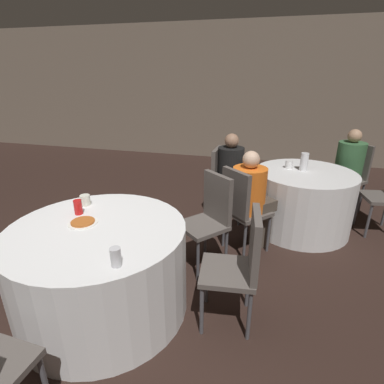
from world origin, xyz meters
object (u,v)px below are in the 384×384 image
(table_far, at_px, (302,201))
(chair_near_east, at_px, (241,260))
(chair_near_northeast, at_px, (210,213))
(soda_can_silver, at_px, (116,257))
(bottle_far, at_px, (304,162))
(chair_far_northeast, at_px, (351,172))
(pizza_plate_near, at_px, (83,222))
(chair_far_west, at_px, (223,177))
(table_near, at_px, (101,269))
(chair_far_southwest, at_px, (241,204))
(person_black_shirt, at_px, (236,178))
(person_orange_shirt, at_px, (253,200))
(person_green_jacket, at_px, (345,172))
(soda_can_red, at_px, (78,207))

(table_far, height_order, chair_near_east, chair_near_east)
(chair_near_northeast, bearing_deg, soda_can_silver, 115.33)
(bottle_far, bearing_deg, chair_far_northeast, 44.49)
(bottle_far, bearing_deg, pizza_plate_near, -133.35)
(table_far, height_order, chair_far_west, chair_far_west)
(bottle_far, bearing_deg, table_near, -130.35)
(chair_far_southwest, height_order, person_black_shirt, person_black_shirt)
(chair_near_northeast, relative_size, person_orange_shirt, 0.85)
(pizza_plate_near, bearing_deg, person_green_jacket, 45.95)
(chair_far_northeast, bearing_deg, table_far, 90.00)
(table_near, bearing_deg, chair_far_northeast, 48.19)
(chair_near_east, distance_m, person_orange_shirt, 1.11)
(chair_far_west, height_order, person_green_jacket, person_green_jacket)
(person_orange_shirt, bearing_deg, table_near, -88.93)
(pizza_plate_near, distance_m, soda_can_red, 0.19)
(chair_far_southwest, relative_size, person_black_shirt, 0.83)
(pizza_plate_near, bearing_deg, chair_far_southwest, 43.78)
(chair_far_northeast, bearing_deg, person_green_jacket, 90.00)
(table_far, relative_size, chair_near_northeast, 1.24)
(chair_near_northeast, distance_m, pizza_plate_near, 1.17)
(table_near, height_order, table_far, same)
(chair_far_west, bearing_deg, soda_can_red, -24.91)
(chair_far_northeast, relative_size, soda_can_red, 7.68)
(table_near, relative_size, chair_near_northeast, 1.45)
(person_orange_shirt, xyz_separation_m, person_black_shirt, (-0.27, 0.66, 0.00))
(chair_near_east, distance_m, pizza_plate_near, 1.24)
(pizza_plate_near, relative_size, bottle_far, 1.08)
(pizza_plate_near, relative_size, soda_can_silver, 1.86)
(chair_near_east, distance_m, bottle_far, 1.88)
(chair_far_southwest, distance_m, bottle_far, 1.05)
(table_far, relative_size, chair_near_east, 1.24)
(person_black_shirt, height_order, soda_can_red, person_black_shirt)
(chair_near_northeast, height_order, chair_far_southwest, same)
(chair_near_northeast, height_order, person_orange_shirt, person_orange_shirt)
(chair_near_northeast, bearing_deg, soda_can_red, 74.31)
(chair_near_east, xyz_separation_m, chair_far_northeast, (1.23, 2.47, 0.00))
(chair_near_east, xyz_separation_m, chair_far_west, (-0.43, 1.78, 0.00))
(table_near, xyz_separation_m, pizza_plate_near, (-0.14, 0.04, 0.38))
(chair_far_west, relative_size, pizza_plate_near, 4.13)
(person_green_jacket, height_order, pizza_plate_near, person_green_jacket)
(chair_far_west, xyz_separation_m, pizza_plate_near, (-0.79, -1.86, 0.18))
(person_black_shirt, bearing_deg, pizza_plate_near, -24.34)
(person_orange_shirt, bearing_deg, person_green_jacket, 90.28)
(person_green_jacket, height_order, soda_can_silver, person_green_jacket)
(table_far, relative_size, person_green_jacket, 1.01)
(table_far, distance_m, person_black_shirt, 0.85)
(table_near, relative_size, person_black_shirt, 1.20)
(chair_far_southwest, height_order, pizza_plate_near, chair_far_southwest)
(bottle_far, bearing_deg, table_far, -58.28)
(chair_far_west, distance_m, person_orange_shirt, 0.80)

